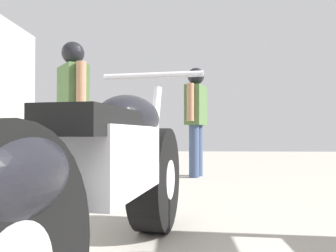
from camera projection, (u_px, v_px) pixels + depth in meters
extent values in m
plane|color=#9E998E|center=(136.00, 200.00, 3.20)|extent=(17.01, 17.01, 0.00)
cylinder|color=black|center=(156.00, 179.00, 2.22)|extent=(0.32, 0.71, 0.69)
cylinder|color=silver|center=(156.00, 179.00, 2.22)|extent=(0.25, 0.29, 0.26)
cube|color=silver|center=(112.00, 160.00, 1.46)|extent=(0.37, 0.72, 0.30)
ellipsoid|color=black|center=(130.00, 118.00, 1.69)|extent=(0.37, 0.60, 0.24)
cube|color=black|center=(94.00, 122.00, 1.27)|extent=(0.32, 0.55, 0.11)
cylinder|color=silver|center=(154.00, 131.00, 2.18)|extent=(0.10, 0.28, 0.63)
cylinder|color=silver|center=(153.00, 75.00, 2.15)|extent=(0.67, 0.15, 0.04)
cylinder|color=silver|center=(38.00, 250.00, 1.17)|extent=(0.20, 0.60, 0.10)
cylinder|color=#384766|center=(198.00, 150.00, 5.04)|extent=(0.19, 0.19, 0.78)
cylinder|color=#384766|center=(194.00, 151.00, 4.86)|extent=(0.19, 0.19, 0.78)
cube|color=#476638|center=(196.00, 105.00, 4.96)|extent=(0.36, 0.48, 0.60)
cylinder|color=#9E7051|center=(201.00, 105.00, 5.21)|extent=(0.14, 0.14, 0.55)
cylinder|color=#9E7051|center=(190.00, 102.00, 4.71)|extent=(0.14, 0.14, 0.55)
sphere|color=black|center=(196.00, 77.00, 4.97)|extent=(0.21, 0.21, 0.21)
sphere|color=black|center=(196.00, 76.00, 4.97)|extent=(0.25, 0.25, 0.25)
cylinder|color=#384766|center=(70.00, 153.00, 4.01)|extent=(0.22, 0.22, 0.83)
cylinder|color=#384766|center=(75.00, 154.00, 3.84)|extent=(0.22, 0.22, 0.83)
cube|color=#476638|center=(73.00, 92.00, 3.94)|extent=(0.47, 0.52, 0.64)
cylinder|color=#9E7051|center=(65.00, 92.00, 4.18)|extent=(0.16, 0.16, 0.58)
cylinder|color=#9E7051|center=(81.00, 87.00, 3.71)|extent=(0.16, 0.16, 0.58)
sphere|color=black|center=(73.00, 54.00, 3.95)|extent=(0.23, 0.23, 0.23)
sphere|color=black|center=(73.00, 53.00, 3.95)|extent=(0.27, 0.27, 0.27)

